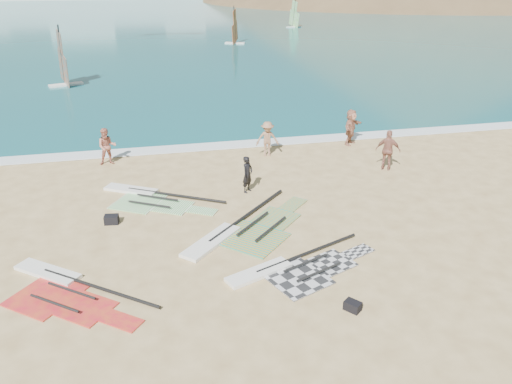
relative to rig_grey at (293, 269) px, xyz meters
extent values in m
plane|color=#DDBC81|center=(-0.77, -0.09, -0.05)|extent=(300.00, 300.00, 0.00)
cube|color=navy|center=(-0.77, 131.91, -0.05)|extent=(300.00, 240.00, 0.06)
cube|color=white|center=(-0.77, 12.21, -0.05)|extent=(300.00, 1.20, 0.04)
cube|color=#28282A|center=(-0.04, -0.43, -0.03)|extent=(2.20, 2.30, 0.04)
cube|color=#28282A|center=(1.30, 0.12, -0.03)|extent=(1.62, 1.57, 0.04)
cube|color=#28282A|center=(2.39, 0.57, -0.03)|extent=(1.21, 0.92, 0.04)
cylinder|color=black|center=(0.74, 0.77, 0.05)|extent=(3.90, 1.68, 0.10)
cylinder|color=black|center=(0.43, 0.10, 0.11)|extent=(1.62, 0.72, 0.07)
cylinder|color=black|center=(0.67, -0.48, 0.11)|extent=(1.62, 0.72, 0.07)
cube|color=white|center=(-1.11, 0.01, 0.01)|extent=(2.24, 1.37, 0.12)
cube|color=green|center=(-4.70, 6.13, -0.03)|extent=(2.45, 2.51, 0.04)
cube|color=green|center=(-3.38, 5.36, -0.03)|extent=(1.78, 1.74, 0.04)
cube|color=green|center=(-2.31, 4.74, -0.03)|extent=(1.28, 1.07, 0.04)
cylinder|color=black|center=(-3.20, 6.25, 0.05)|extent=(3.85, 2.29, 0.11)
cylinder|color=black|center=(-3.96, 6.08, 0.11)|extent=(1.61, 0.98, 0.08)
cylinder|color=black|center=(-4.29, 5.50, 0.11)|extent=(1.61, 0.98, 0.08)
cube|color=white|center=(-5.02, 7.30, 0.01)|extent=(2.29, 1.69, 0.12)
cube|color=orange|center=(-0.90, 2.25, -0.03)|extent=(2.93, 2.92, 0.04)
cube|color=orange|center=(0.31, 3.50, -0.03)|extent=(2.08, 2.08, 0.04)
cube|color=orange|center=(1.30, 4.52, -0.03)|extent=(1.38, 1.39, 0.04)
cylinder|color=black|center=(-0.62, 3.95, 0.05)|extent=(3.57, 3.68, 0.12)
cylinder|color=black|center=(-0.64, 3.06, 0.11)|extent=(1.50, 1.55, 0.09)
cylinder|color=black|center=(-0.10, 2.53, 0.11)|extent=(1.50, 1.55, 0.09)
cube|color=white|center=(-2.29, 2.23, 0.01)|extent=(2.33, 2.37, 0.12)
cube|color=red|center=(-7.33, 0.26, -0.03)|extent=(2.47, 2.51, 0.04)
cube|color=red|center=(-6.15, -0.65, -0.03)|extent=(1.78, 1.76, 0.04)
cube|color=red|center=(-5.19, -1.40, -0.03)|extent=(1.23, 1.13, 0.04)
cylinder|color=black|center=(-5.86, 0.18, 0.05)|extent=(3.46, 2.72, 0.10)
cylinder|color=black|center=(-6.62, 0.12, 0.11)|extent=(1.45, 1.15, 0.07)
cylinder|color=black|center=(-7.02, -0.39, 0.11)|extent=(1.45, 1.15, 0.07)
cube|color=white|center=(-7.48, 1.44, 0.01)|extent=(2.14, 1.85, 0.12)
cube|color=black|center=(-5.69, 4.47, 0.11)|extent=(0.54, 0.42, 0.32)
cube|color=black|center=(1.04, -2.25, 0.08)|extent=(0.52, 0.54, 0.27)
imported|color=black|center=(-0.20, 6.20, 0.74)|extent=(0.67, 0.67, 1.57)
imported|color=#BC6F5B|center=(-6.08, 10.79, 0.84)|extent=(0.90, 0.72, 1.79)
imported|color=#946A50|center=(1.65, 10.33, 0.83)|extent=(1.20, 0.77, 1.76)
imported|color=#99604F|center=(6.65, 7.29, 0.90)|extent=(1.20, 0.97, 1.90)
imported|color=tan|center=(6.39, 11.12, 0.90)|extent=(1.64, 1.64, 1.90)
cube|color=white|center=(-10.26, 29.46, 0.06)|extent=(2.71, 1.54, 0.15)
cube|color=#FF4C04|center=(-10.26, 29.46, 1.33)|extent=(1.07, 3.05, 2.84)
cube|color=#FF4C04|center=(-10.26, 29.46, 3.28)|extent=(0.62, 1.73, 1.98)
cylinder|color=black|center=(-10.26, 29.46, 2.41)|extent=(0.39, 0.89, 4.51)
cube|color=white|center=(7.17, 50.19, 0.05)|extent=(2.54, 1.63, 0.14)
cube|color=red|center=(7.17, 50.19, 1.25)|extent=(1.25, 2.79, 2.68)
cube|color=red|center=(7.17, 50.19, 3.10)|extent=(0.73, 1.58, 1.87)
cylinder|color=black|center=(7.17, 50.19, 2.28)|extent=(0.43, 0.82, 4.26)
cube|color=white|center=(19.42, 66.12, 0.05)|extent=(2.54, 1.33, 0.14)
cube|color=#53C629|center=(19.42, 66.12, 1.24)|extent=(0.85, 2.90, 2.66)
cube|color=#53C629|center=(19.42, 66.12, 3.07)|extent=(0.51, 1.64, 1.85)
cylinder|color=black|center=(19.42, 66.12, 2.26)|extent=(0.32, 0.84, 4.22)
camera|label=1|loc=(-3.98, -12.65, 8.61)|focal=35.00mm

